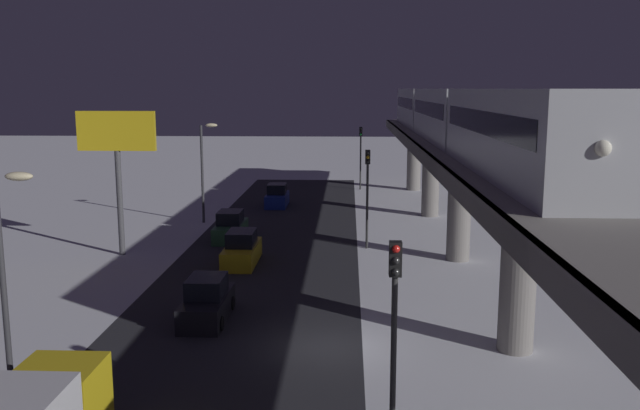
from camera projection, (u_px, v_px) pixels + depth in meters
ground_plane at (329, 347)px, 26.96m from camera, size 240.00×240.00×0.00m
avenue_asphalt at (226, 345)px, 27.13m from camera, size 11.00×99.94×0.01m
elevated_railway at (520, 205)px, 25.65m from camera, size 5.00×99.94×6.82m
subway_train at (449, 113)px, 44.74m from camera, size 2.94×55.47×3.40m
sedan_black at (207, 303)px, 30.04m from camera, size 1.91×4.47×1.97m
sedan_blue at (277, 197)px, 59.23m from camera, size 1.80×4.24×1.97m
sedan_green at (230, 228)px, 46.13m from camera, size 1.80×4.54×1.97m
sedan_yellow at (242, 250)px, 39.74m from camera, size 1.80×4.74×1.97m
traffic_light_near at (394, 325)px, 17.39m from camera, size 0.32×0.44×6.40m
traffic_light_mid at (367, 184)px, 42.89m from camera, size 0.32×0.44×6.40m
traffic_light_far at (361, 149)px, 68.40m from camera, size 0.32×0.44×6.40m
commercial_billboard at (117, 145)px, 40.84m from camera, size 4.80×0.36×8.90m
street_lamp_near at (8, 259)px, 21.65m from camera, size 1.35×0.44×7.65m
street_lamp_far at (205, 161)px, 51.18m from camera, size 1.35×0.44×7.65m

